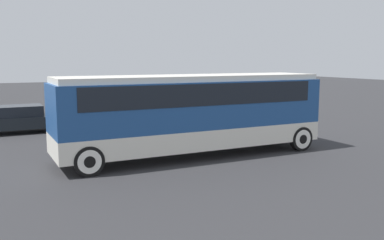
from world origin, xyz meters
TOP-DOWN VIEW (x-y plane):
  - ground_plane at (0.00, 0.00)m, footprint 120.00×120.00m
  - tour_bus at (0.10, 0.00)m, footprint 10.78×2.69m
  - parked_car_near at (-5.66, 8.91)m, footprint 4.78×1.89m
  - parked_car_mid at (4.61, 7.97)m, footprint 4.53×1.92m

SIDE VIEW (x-z plane):
  - ground_plane at x=0.00m, z-range 0.00..0.00m
  - parked_car_mid at x=4.61m, z-range 0.01..1.34m
  - parked_car_near at x=-5.66m, z-range 0.00..1.44m
  - tour_bus at x=0.10m, z-range 0.33..3.55m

